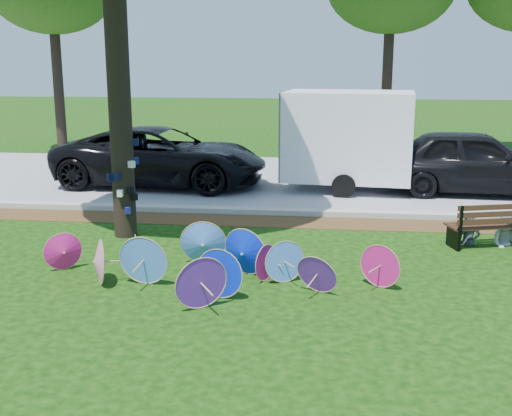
{
  "coord_description": "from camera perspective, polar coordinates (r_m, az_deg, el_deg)",
  "views": [
    {
      "loc": [
        1.72,
        -8.84,
        3.51
      ],
      "look_at": [
        0.5,
        2.0,
        0.9
      ],
      "focal_mm": 45.0,
      "sensor_mm": 36.0,
      "label": 1
    }
  ],
  "objects": [
    {
      "name": "ground",
      "position": [
        9.67,
        -4.32,
        -7.87
      ],
      "size": [
        90.0,
        90.0,
        0.0
      ],
      "primitive_type": "plane",
      "color": "black",
      "rests_on": "ground"
    },
    {
      "name": "mulch_strip",
      "position": [
        13.9,
        -0.89,
        -1.15
      ],
      "size": [
        90.0,
        1.0,
        0.01
      ],
      "primitive_type": "cube",
      "color": "#472D16",
      "rests_on": "ground"
    },
    {
      "name": "curb",
      "position": [
        14.56,
        -0.54,
        -0.25
      ],
      "size": [
        90.0,
        0.3,
        0.12
      ],
      "primitive_type": "cube",
      "color": "#B7B5AD",
      "rests_on": "ground"
    },
    {
      "name": "street",
      "position": [
        18.61,
        1.01,
        2.59
      ],
      "size": [
        90.0,
        8.0,
        0.01
      ],
      "primitive_type": "cube",
      "color": "gray",
      "rests_on": "ground"
    },
    {
      "name": "parasol_pile",
      "position": [
        10.11,
        -4.16,
        -4.69
      ],
      "size": [
        5.81,
        2.39,
        0.82
      ],
      "color": "#4885E6",
      "rests_on": "ground"
    },
    {
      "name": "black_van",
      "position": [
        17.78,
        -8.44,
        4.53
      ],
      "size": [
        5.9,
        3.01,
        1.6
      ],
      "primitive_type": "imported",
      "rotation": [
        0.0,
        0.0,
        1.51
      ],
      "color": "black",
      "rests_on": "ground"
    },
    {
      "name": "dark_pickup",
      "position": [
        17.43,
        18.83,
        3.91
      ],
      "size": [
        5.02,
        2.24,
        1.68
      ],
      "primitive_type": "imported",
      "rotation": [
        0.0,
        0.0,
        1.52
      ],
      "color": "black",
      "rests_on": "ground"
    },
    {
      "name": "cargo_trailer",
      "position": [
        17.12,
        8.21,
        6.39
      ],
      "size": [
        3.47,
        2.4,
        2.89
      ],
      "primitive_type": "cube",
      "rotation": [
        0.0,
        0.0,
        -0.1
      ],
      "color": "white",
      "rests_on": "ground"
    },
    {
      "name": "park_bench",
      "position": [
        12.8,
        20.03,
        -1.32
      ],
      "size": [
        1.74,
        1.04,
        0.85
      ],
      "primitive_type": null,
      "rotation": [
        0.0,
        0.0,
        0.27
      ],
      "color": "black",
      "rests_on": "ground"
    },
    {
      "name": "person_left",
      "position": [
        12.73,
        18.51,
        -0.52
      ],
      "size": [
        0.47,
        0.35,
        1.18
      ],
      "primitive_type": "imported",
      "rotation": [
        0.0,
        0.0,
        -0.17
      ],
      "color": "#3E4654",
      "rests_on": "ground"
    },
    {
      "name": "person_right",
      "position": [
        12.9,
        21.55,
        -0.56
      ],
      "size": [
        0.65,
        0.55,
        1.19
      ],
      "primitive_type": "imported",
      "rotation": [
        0.0,
        0.0,
        -0.18
      ],
      "color": "#BABBC4",
      "rests_on": "ground"
    }
  ]
}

